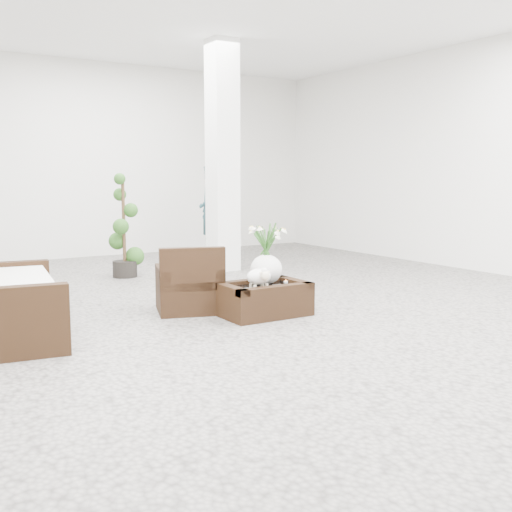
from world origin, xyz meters
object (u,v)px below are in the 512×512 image
coffee_table (263,301)px  armchair (189,278)px  loveseat (12,289)px  topiary (124,227)px

coffee_table → armchair: bearing=133.5°
armchair → loveseat: size_ratio=0.44×
coffee_table → armchair: (-0.57, 0.60, 0.21)m
armchair → topiary: topiary is taller
armchair → loveseat: (-1.84, -0.15, 0.08)m
armchair → loveseat: bearing=22.8°
coffee_table → topiary: bearing=96.7°
loveseat → topiary: topiary is taller
coffee_table → topiary: (-0.37, 3.16, 0.58)m
armchair → coffee_table: bearing=151.7°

